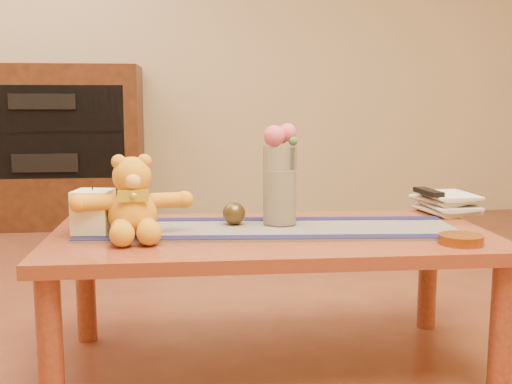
{
  "coord_description": "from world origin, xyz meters",
  "views": [
    {
      "loc": [
        -0.25,
        -1.95,
        0.87
      ],
      "look_at": [
        -0.05,
        0.0,
        0.58
      ],
      "focal_mm": 44.03,
      "sensor_mm": 36.0,
      "label": 1
    }
  ],
  "objects": [
    {
      "name": "book_bottom",
      "position": [
        0.61,
        0.25,
        0.46
      ],
      "size": [
        0.2,
        0.25,
        0.02
      ],
      "primitive_type": "imported",
      "rotation": [
        0.0,
        0.0,
        0.16
      ],
      "color": "beige",
      "rests_on": "coffee_table_top"
    },
    {
      "name": "amber_dish",
      "position": [
        0.53,
        -0.23,
        0.46
      ],
      "size": [
        0.14,
        0.14,
        0.03
      ],
      "primitive_type": "cylinder",
      "rotation": [
        0.0,
        0.0,
        0.11
      ],
      "color": "#BF5914",
      "rests_on": "coffee_table_top"
    },
    {
      "name": "candle_wick",
      "position": [
        -0.56,
        0.01,
        0.6
      ],
      "size": [
        0.0,
        0.0,
        0.01
      ],
      "primitive_type": "cylinder",
      "rotation": [
        0.0,
        0.0,
        -0.19
      ],
      "color": "black",
      "rests_on": "pillar_candle"
    },
    {
      "name": "leaf_sprig",
      "position": [
        0.08,
        0.06,
        0.74
      ],
      "size": [
        0.03,
        0.03,
        0.03
      ],
      "primitive_type": "sphere",
      "color": "#33662D",
      "rests_on": "glass_vase"
    },
    {
      "name": "blue_flower_back",
      "position": [
        0.05,
        0.12,
        0.75
      ],
      "size": [
        0.04,
        0.04,
        0.04
      ],
      "primitive_type": "sphere",
      "color": "#464F98",
      "rests_on": "glass_vase"
    },
    {
      "name": "glass_vase",
      "position": [
        0.04,
        0.08,
        0.59
      ],
      "size": [
        0.11,
        0.11,
        0.26
      ],
      "primitive_type": "cylinder",
      "color": "silver",
      "rests_on": "persian_runner"
    },
    {
      "name": "table_leg_bl",
      "position": [
        -0.64,
        0.29,
        0.21
      ],
      "size": [
        0.07,
        0.07,
        0.41
      ],
      "primitive_type": "cylinder",
      "color": "maroon",
      "rests_on": "floor"
    },
    {
      "name": "runner_border_near",
      "position": [
        -0.01,
        -0.12,
        0.46
      ],
      "size": [
        1.2,
        0.14,
        0.0
      ],
      "primitive_type": "cube",
      "rotation": [
        0.0,
        0.0,
        -0.07
      ],
      "color": "#16143D",
      "rests_on": "persian_runner"
    },
    {
      "name": "pillar_candle",
      "position": [
        -0.56,
        0.01,
        0.52
      ],
      "size": [
        0.13,
        0.13,
        0.13
      ],
      "primitive_type": "cube",
      "rotation": [
        0.0,
        0.0,
        -0.19
      ],
      "color": "#F5E9B5",
      "rests_on": "persian_runner"
    },
    {
      "name": "floor",
      "position": [
        0.0,
        0.0,
        0.0
      ],
      "size": [
        5.5,
        5.5,
        0.0
      ],
      "primitive_type": "plane",
      "color": "brown",
      "rests_on": "ground"
    },
    {
      "name": "cabinet_shelf",
      "position": [
        -1.2,
        2.33,
        0.66
      ],
      "size": [
        1.02,
        0.2,
        0.02
      ],
      "primitive_type": "cube",
      "color": "black",
      "rests_on": "media_cabinet"
    },
    {
      "name": "cabinet_cavity",
      "position": [
        -1.2,
        2.25,
        0.66
      ],
      "size": [
        1.02,
        0.03,
        0.61
      ],
      "primitive_type": "cube",
      "color": "black",
      "rests_on": "media_cabinet"
    },
    {
      "name": "table_leg_br",
      "position": [
        0.64,
        0.29,
        0.21
      ],
      "size": [
        0.07,
        0.07,
        0.41
      ],
      "primitive_type": "cylinder",
      "color": "maroon",
      "rests_on": "floor"
    },
    {
      "name": "potpourri_fill",
      "position": [
        0.04,
        0.08,
        0.55
      ],
      "size": [
        0.09,
        0.09,
        0.18
      ],
      "primitive_type": "cylinder",
      "color": "beige",
      "rests_on": "glass_vase"
    },
    {
      "name": "rose_left",
      "position": [
        0.02,
        0.07,
        0.75
      ],
      "size": [
        0.07,
        0.07,
        0.07
      ],
      "primitive_type": "sphere",
      "color": "#DC4D66",
      "rests_on": "glass_vase"
    },
    {
      "name": "teddy_bear",
      "position": [
        -0.43,
        -0.03,
        0.57
      ],
      "size": [
        0.38,
        0.33,
        0.23
      ],
      "primitive_type": null,
      "rotation": [
        0.0,
        0.0,
        0.14
      ],
      "color": "orange",
      "rests_on": "persian_runner"
    },
    {
      "name": "coffee_table_top",
      "position": [
        0.0,
        0.0,
        0.43
      ],
      "size": [
        1.4,
        0.7,
        0.04
      ],
      "primitive_type": "cube",
      "color": "maroon",
      "rests_on": "floor"
    },
    {
      "name": "book_top",
      "position": [
        0.61,
        0.25,
        0.52
      ],
      "size": [
        0.18,
        0.23,
        0.02
      ],
      "primitive_type": "imported",
      "rotation": [
        0.0,
        0.0,
        0.05
      ],
      "color": "beige",
      "rests_on": "book_upper"
    },
    {
      "name": "media_cabinet",
      "position": [
        -1.2,
        2.48,
        0.55
      ],
      "size": [
        1.2,
        0.5,
        1.1
      ],
      "primitive_type": "cube",
      "color": "black",
      "rests_on": "floor"
    },
    {
      "name": "wall_back",
      "position": [
        0.0,
        2.75,
        1.35
      ],
      "size": [
        5.5,
        0.0,
        5.5
      ],
      "primitive_type": "plane",
      "rotation": [
        1.57,
        0.0,
        0.0
      ],
      "color": "tan",
      "rests_on": "floor"
    },
    {
      "name": "persian_runner",
      "position": [
        -0.0,
        0.03,
        0.45
      ],
      "size": [
        1.22,
        0.43,
        0.01
      ],
      "primitive_type": "cube",
      "rotation": [
        0.0,
        0.0,
        -0.07
      ],
      "color": "#191843",
      "rests_on": "coffee_table_top"
    },
    {
      "name": "stereo_upper",
      "position": [
        -1.2,
        2.35,
        0.86
      ],
      "size": [
        0.42,
        0.28,
        0.1
      ],
      "primitive_type": "cube",
      "color": "black",
      "rests_on": "media_cabinet"
    },
    {
      "name": "tv_remote",
      "position": [
        0.61,
        0.24,
        0.54
      ],
      "size": [
        0.06,
        0.16,
        0.02
      ],
      "primitive_type": "cube",
      "rotation": [
        0.0,
        0.0,
        0.11
      ],
      "color": "black",
      "rests_on": "book_top"
    },
    {
      "name": "rose_right",
      "position": [
        0.06,
        0.09,
        0.76
      ],
      "size": [
        0.06,
        0.06,
        0.06
      ],
      "primitive_type": "sphere",
      "color": "#DC4D66",
      "rests_on": "glass_vase"
    },
    {
      "name": "book_lower",
      "position": [
        0.61,
        0.25,
        0.48
      ],
      "size": [
        0.17,
        0.23,
        0.02
      ],
      "primitive_type": "imported",
      "rotation": [
        0.0,
        0.0,
        0.02
      ],
      "color": "beige",
      "rests_on": "book_bottom"
    },
    {
      "name": "book_upper",
      "position": [
        0.6,
        0.25,
        0.5
      ],
      "size": [
        0.21,
        0.25,
        0.02
      ],
      "primitive_type": "imported",
      "rotation": [
        0.0,
        0.0,
        0.21
      ],
      "color": "beige",
      "rests_on": "book_lower"
    },
    {
      "name": "table_leg_fl",
      "position": [
        -0.64,
        -0.29,
        0.21
      ],
      "size": [
        0.07,
        0.07,
        0.41
      ],
      "primitive_type": "cylinder",
      "color": "maroon",
      "rests_on": "floor"
    },
    {
      "name": "runner_border_far",
      "position": [
        0.01,
        0.17,
        0.46
      ],
      "size": [
        1.2,
        0.14,
        0.0
      ],
      "primitive_type": "cube",
      "rotation": [
        0.0,
        0.0,
        -0.07
      ],
      "color": "#16143D",
      "rests_on": "persian_runner"
    },
    {
      "name": "table_leg_fr",
      "position": [
        0.64,
        -0.29,
        0.21
      ],
      "size": [
        0.07,
        0.07,
        0.41
      ],
      "primitive_type": "cylinder",
      "color": "maroon",
      "rests_on": "floor"
    },
    {
      "name": "bronze_ball",
      "position": [
        -0.11,
        0.09,
        0.5
      ],
      "size": [
        0.08,
        0.08,
        0.08
      ],
      "primitive_type": "sphere",
      "rotation": [
        0.0,
        0.0,
        0.1
      ],
      "color": "#433316",
      "rests_on": "persian_runner"
    },
    {
      "name": "blue_flower_side",
      "position": [
        0.01,
        0.1,
        0.74
      ],
      "size": [
        0.04,
        0.04,
        0.04
      ],
      "primitive_type": "sphere",
      "color": "#464F98",
      "rests_on": "glass_vase"
    },
    {
      "name": "stereo_lower",
      "position": [
        -1.2,
        2.35,
        0.46
      ],
      "size": [
        0.42,
        0.28,
        0.12
      ],
      "primitive_type": "cube",
      "color": "black",
      "rests_on": "media_cabinet"
    }
  ]
}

